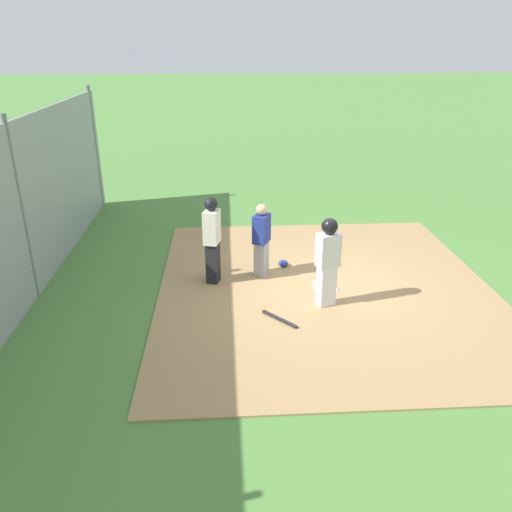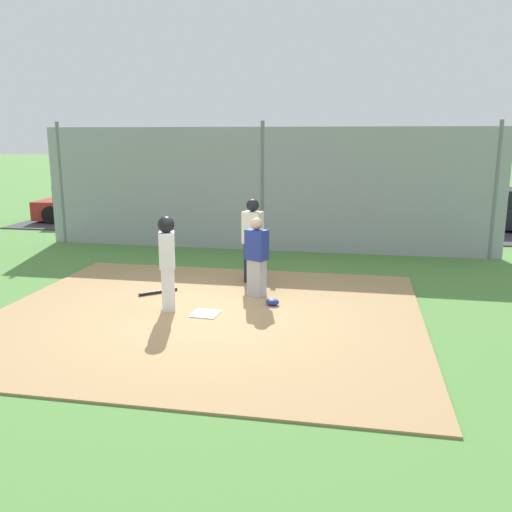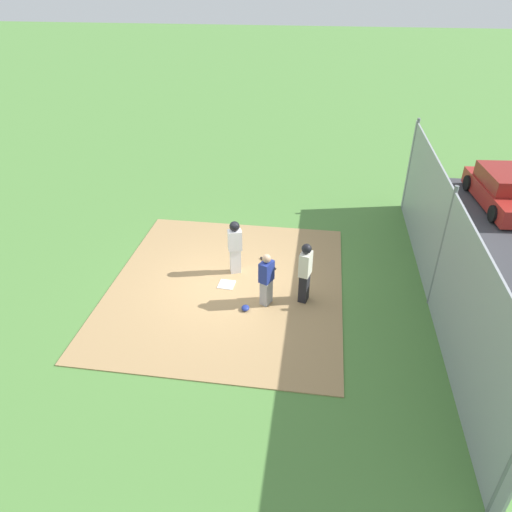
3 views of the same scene
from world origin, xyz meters
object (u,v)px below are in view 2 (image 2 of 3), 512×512
Objects in this scene: home_plate at (205,314)px; umpire at (253,239)px; catcher_mask at (272,302)px; parked_car_green at (289,207)px; parked_car_red at (98,204)px; baseball_bat at (158,292)px; runner at (167,257)px; parked_car_dark at (477,211)px; catcher at (257,257)px.

home_plate is 2.38m from umpire.
parked_car_green is at bearing -84.44° from catcher_mask.
parked_car_red is (7.57, -8.46, 0.52)m from catcher_mask.
baseball_bat reaches higher than home_plate.
runner reaches higher than catcher_mask.
baseball_bat is 9.73m from parked_car_red.
runner is 12.04m from parked_car_dark.
catcher reaches higher than parked_car_green.
umpire reaches higher than runner.
catcher reaches higher than baseball_bat.
parked_car_green is at bearing -163.02° from umpire.
catcher is 1.95× the size of baseball_bat.
baseball_bat is 0.18× the size of parked_car_red.
umpire is (0.26, -0.97, 0.14)m from catcher.
baseball_bat is at bearing -59.55° from catcher.
runner is at bearing -10.98° from home_plate.
catcher is 0.35× the size of parked_car_green.
parked_car_green reaches higher than catcher_mask.
parked_car_dark is at bearing -1.12° from parked_car_red.
catcher reaches higher than parked_car_red.
catcher_mask is 0.06× the size of parked_car_green.
runner is 0.39× the size of parked_car_green.
home_plate is at bearing -3.60° from catcher.
baseball_bat is (1.89, 0.18, -0.74)m from catcher.
parked_car_dark is (-7.46, -8.95, 0.55)m from baseball_bat.
runner is 10.76m from parked_car_red.
runner is (1.09, 2.03, 0.03)m from umpire.
home_plate is at bearing 55.83° from parked_car_dark.
runner is at bearing -96.05° from parked_car_green.
parked_car_red is (5.31, -8.14, 0.55)m from baseball_bat.
umpire is at bearing 51.04° from parked_car_dark.
runner is (1.35, 1.07, 0.17)m from catcher.
catcher is 0.35× the size of parked_car_dark.
catcher_mask reaches higher than home_plate.
catcher reaches higher than parked_car_dark.
parked_car_dark is at bearing 158.37° from umpire.
umpire is 2.25× the size of baseball_bat.
parked_car_dark is (-5.19, -9.27, 0.52)m from catcher_mask.
runner reaches higher than home_plate.
parked_car_green is at bearing -140.57° from baseball_bat.
parked_car_red is at bearing -120.11° from umpire.
parked_car_red is (6.54, -9.16, 0.57)m from home_plate.
catcher_mask is (-0.64, 1.46, -0.84)m from umpire.
parked_car_dark is at bearing -121.98° from home_plate.
catcher is 10.73m from parked_car_red.
catcher is 1.73m from runner.
catcher_mask is at bearing 130.36° from baseball_bat.
parked_car_dark is at bearing -171.47° from baseball_bat.
catcher reaches higher than home_plate.
baseball_bat is 0.18× the size of parked_car_dark.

